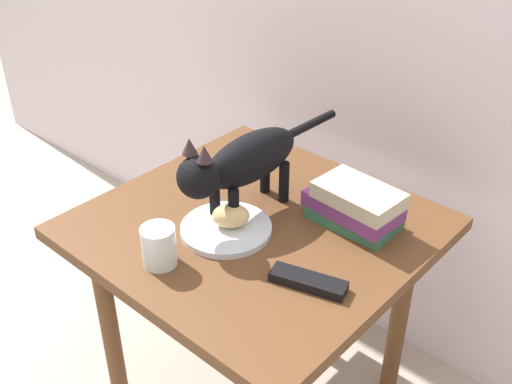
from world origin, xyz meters
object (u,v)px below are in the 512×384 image
plate (226,229)px  candle_jar (159,248)px  tv_remote (308,281)px  book_stack (355,206)px  cat (242,162)px  bread_roll (231,216)px  side_table (256,251)px

plate → candle_jar: 0.17m
tv_remote → book_stack: bearing=85.9°
cat → bread_roll: bearing=-67.4°
side_table → plate: plate is taller
side_table → cat: bearing=172.2°
bread_roll → book_stack: book_stack is taller
candle_jar → tv_remote: candle_jar is taller
book_stack → candle_jar: 0.43m
book_stack → candle_jar: (-0.21, -0.37, -0.01)m
candle_jar → tv_remote: size_ratio=0.57×
side_table → book_stack: (0.16, 0.14, 0.13)m
plate → candle_jar: size_ratio=2.33×
book_stack → side_table: bearing=-139.5°
bread_roll → book_stack: (0.18, 0.20, 0.01)m
plate → tv_remote: size_ratio=1.32×
side_table → plate: bearing=-111.0°
cat → candle_jar: 0.26m
candle_jar → tv_remote: 0.30m
cat → book_stack: bearing=32.3°
plate → book_stack: 0.28m
candle_jar → tv_remote: bearing=28.6°
plate → bread_roll: bearing=56.1°
bread_roll → candle_jar: 0.18m
plate → tv_remote: 0.24m
candle_jar → tv_remote: (0.26, 0.14, -0.03)m
side_table → tv_remote: tv_remote is taller
book_stack → tv_remote: (0.05, -0.23, -0.04)m
side_table → book_stack: 0.25m
bread_roll → candle_jar: (-0.03, -0.18, -0.00)m
side_table → candle_jar: size_ratio=8.26×
bread_roll → tv_remote: bearing=-7.6°
bread_roll → candle_jar: candle_jar is taller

